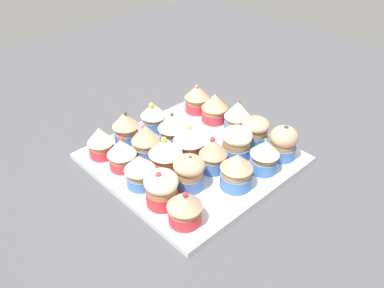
# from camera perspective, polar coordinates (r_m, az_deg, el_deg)

# --- Properties ---
(ground_plane) EXTENTS (1.80, 1.80, 0.03)m
(ground_plane) POSITION_cam_1_polar(r_m,az_deg,el_deg) (0.86, 0.00, -3.10)
(ground_plane) COLOR #4C4C51
(baking_tray) EXTENTS (0.37, 0.37, 0.01)m
(baking_tray) POSITION_cam_1_polar(r_m,az_deg,el_deg) (0.85, 0.00, -1.99)
(baking_tray) COLOR silver
(baking_tray) RESTS_ON ground_plane
(cupcake_0) EXTENTS (0.06, 0.06, 0.07)m
(cupcake_0) POSITION_cam_1_polar(r_m,az_deg,el_deg) (0.85, -12.78, 0.33)
(cupcake_0) COLOR #D1333D
(cupcake_0) RESTS_ON baking_tray
(cupcake_1) EXTENTS (0.06, 0.06, 0.07)m
(cupcake_1) POSITION_cam_1_polar(r_m,az_deg,el_deg) (0.81, -9.88, -1.30)
(cupcake_1) COLOR #D1333D
(cupcake_1) RESTS_ON baking_tray
(cupcake_2) EXTENTS (0.06, 0.06, 0.07)m
(cupcake_2) POSITION_cam_1_polar(r_m,az_deg,el_deg) (0.76, -7.20, -3.77)
(cupcake_2) COLOR #477AC6
(cupcake_2) RESTS_ON baking_tray
(cupcake_3) EXTENTS (0.06, 0.06, 0.07)m
(cupcake_3) POSITION_cam_1_polar(r_m,az_deg,el_deg) (0.71, -4.34, -6.19)
(cupcake_3) COLOR #D1333D
(cupcake_3) RESTS_ON baking_tray
(cupcake_4) EXTENTS (0.06, 0.06, 0.07)m
(cupcake_4) POSITION_cam_1_polar(r_m,az_deg,el_deg) (0.68, -1.05, -8.81)
(cupcake_4) COLOR #D1333D
(cupcake_4) RESTS_ON baking_tray
(cupcake_5) EXTENTS (0.06, 0.06, 0.08)m
(cupcake_5) POSITION_cam_1_polar(r_m,az_deg,el_deg) (0.88, -9.35, 2.42)
(cupcake_5) COLOR #477AC6
(cupcake_5) RESTS_ON baking_tray
(cupcake_6) EXTENTS (0.06, 0.06, 0.08)m
(cupcake_6) POSITION_cam_1_polar(r_m,az_deg,el_deg) (0.84, -6.56, 0.62)
(cupcake_6) COLOR #477AC6
(cupcake_6) RESTS_ON baking_tray
(cupcake_7) EXTENTS (0.07, 0.07, 0.08)m
(cupcake_7) POSITION_cam_1_polar(r_m,az_deg,el_deg) (0.78, -3.58, -1.48)
(cupcake_7) COLOR #D1333D
(cupcake_7) RESTS_ON baking_tray
(cupcake_8) EXTENTS (0.06, 0.06, 0.07)m
(cupcake_8) POSITION_cam_1_polar(r_m,az_deg,el_deg) (0.75, -0.41, -3.94)
(cupcake_8) COLOR #477AC6
(cupcake_8) RESTS_ON baking_tray
(cupcake_9) EXTENTS (0.06, 0.06, 0.07)m
(cupcake_9) POSITION_cam_1_polar(r_m,az_deg,el_deg) (0.91, -5.46, 3.93)
(cupcake_9) COLOR #477AC6
(cupcake_9) RESTS_ON baking_tray
(cupcake_10) EXTENTS (0.06, 0.06, 0.08)m
(cupcake_10) POSITION_cam_1_polar(r_m,az_deg,el_deg) (0.86, -2.78, 2.25)
(cupcake_10) COLOR #477AC6
(cupcake_10) RESTS_ON baking_tray
(cupcake_11) EXTENTS (0.07, 0.07, 0.08)m
(cupcake_11) POSITION_cam_1_polar(r_m,az_deg,el_deg) (0.82, -0.39, 0.41)
(cupcake_11) COLOR #D1333D
(cupcake_11) RESTS_ON baking_tray
(cupcake_12) EXTENTS (0.06, 0.06, 0.08)m
(cupcake_12) POSITION_cam_1_polar(r_m,az_deg,el_deg) (0.79, 3.10, -1.32)
(cupcake_12) COLOR #477AC6
(cupcake_12) RESTS_ON baking_tray
(cupcake_13) EXTENTS (0.06, 0.06, 0.07)m
(cupcake_13) POSITION_cam_1_polar(r_m,az_deg,el_deg) (0.75, 6.30, -3.73)
(cupcake_13) COLOR #477AC6
(cupcake_13) RESTS_ON baking_tray
(cupcake_14) EXTENTS (0.06, 0.06, 0.07)m
(cupcake_14) POSITION_cam_1_polar(r_m,az_deg,el_deg) (0.83, 6.34, 0.27)
(cupcake_14) COLOR #477AC6
(cupcake_14) RESTS_ON baking_tray
(cupcake_15) EXTENTS (0.06, 0.06, 0.07)m
(cupcake_15) POSITION_cam_1_polar(r_m,az_deg,el_deg) (0.80, 10.20, -1.59)
(cupcake_15) COLOR #477AC6
(cupcake_15) RESTS_ON baking_tray
(cupcake_16) EXTENTS (0.06, 0.06, 0.07)m
(cupcake_16) POSITION_cam_1_polar(r_m,az_deg,el_deg) (0.99, 0.69, 6.53)
(cupcake_16) COLOR #D1333D
(cupcake_16) RESTS_ON baking_tray
(cupcake_17) EXTENTS (0.06, 0.06, 0.07)m
(cupcake_17) POSITION_cam_1_polar(r_m,az_deg,el_deg) (0.95, 3.20, 5.21)
(cupcake_17) COLOR #D1333D
(cupcake_17) RESTS_ON baking_tray
(cupcake_18) EXTENTS (0.06, 0.06, 0.08)m
(cupcake_18) POSITION_cam_1_polar(r_m,az_deg,el_deg) (0.91, 6.47, 3.92)
(cupcake_18) COLOR #477AC6
(cupcake_18) RESTS_ON baking_tray
(cupcake_19) EXTENTS (0.06, 0.06, 0.07)m
(cupcake_19) POSITION_cam_1_polar(r_m,az_deg,el_deg) (0.87, 8.92, 1.83)
(cupcake_19) COLOR #477AC6
(cupcake_19) RESTS_ON baking_tray
(cupcake_20) EXTENTS (0.06, 0.06, 0.08)m
(cupcake_20) POSITION_cam_1_polar(r_m,az_deg,el_deg) (0.84, 12.78, 0.24)
(cupcake_20) COLOR #477AC6
(cupcake_20) RESTS_ON baking_tray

